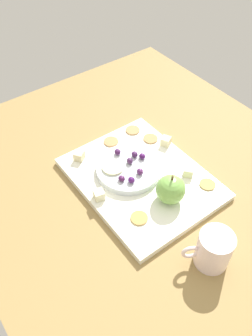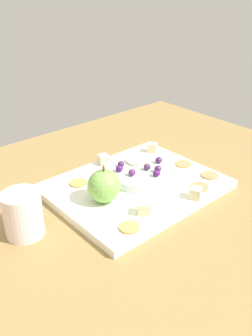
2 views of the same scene
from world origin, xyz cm
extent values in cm
cube|color=olive|center=(0.00, 0.00, 2.06)|extent=(114.97, 90.11, 4.11)
cube|color=white|center=(-4.22, -1.90, 4.99)|extent=(37.17, 29.58, 1.76)
cylinder|color=silver|center=(-7.55, -3.40, 6.78)|extent=(16.64, 16.64, 1.82)
sphere|color=#7AB550|center=(5.61, -0.88, 9.41)|extent=(7.07, 7.07, 7.07)
cylinder|color=brown|center=(5.61, -0.88, 13.54)|extent=(0.50, 0.50, 1.20)
cube|color=beige|center=(-18.88, -11.24, 7.08)|extent=(3.35, 3.35, 2.41)
cube|color=beige|center=(2.60, 8.12, 7.08)|extent=(3.40, 3.40, 2.41)
cube|color=beige|center=(-9.52, 11.03, 7.08)|extent=(3.23, 3.23, 2.41)
cube|color=beige|center=(-4.67, -14.34, 7.08)|extent=(2.87, 2.87, 2.41)
cylinder|color=tan|center=(-19.56, 7.16, 6.07)|extent=(4.02, 4.02, 0.40)
cylinder|color=tan|center=(-19.31, -0.69, 6.07)|extent=(4.02, 4.02, 0.40)
cylinder|color=tan|center=(7.97, 9.66, 6.07)|extent=(4.02, 4.02, 0.40)
cylinder|color=tan|center=(5.81, -10.29, 6.07)|extent=(4.02, 4.02, 0.40)
cylinder|color=tan|center=(-13.63, 9.02, 6.07)|extent=(4.02, 4.02, 0.40)
ellipsoid|color=#481757|center=(-7.71, 1.22, 8.44)|extent=(1.73, 1.56, 1.49)
ellipsoid|color=#461E50|center=(-12.80, -3.02, 8.48)|extent=(1.73, 1.56, 1.58)
ellipsoid|color=#55245A|center=(-3.75, -2.64, 8.49)|extent=(1.73, 1.56, 1.59)
ellipsoid|color=#491D4B|center=(-4.72, -7.60, 8.39)|extent=(1.73, 1.56, 1.39)
ellipsoid|color=#492750|center=(-8.26, -2.40, 8.49)|extent=(1.73, 1.56, 1.59)
ellipsoid|color=#462152|center=(-9.39, -0.32, 8.49)|extent=(1.73, 1.56, 1.60)
ellipsoid|color=#48175E|center=(-2.84, -6.00, 8.47)|extent=(1.73, 1.56, 1.55)
cylinder|color=beige|center=(-9.41, -6.92, 7.99)|extent=(5.49, 5.49, 0.60)
cylinder|color=white|center=(22.43, -3.90, 8.57)|extent=(7.31, 7.31, 8.91)
torus|color=white|center=(20.03, -8.11, 8.57)|extent=(2.68, 3.87, 4.00)
camera|label=1|loc=(40.94, -40.10, 72.05)|focal=37.12mm
camera|label=2|loc=(44.31, 50.22, 47.54)|focal=38.58mm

